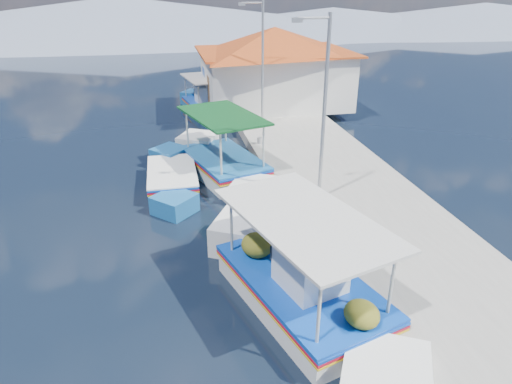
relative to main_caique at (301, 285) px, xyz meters
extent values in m
plane|color=black|center=(-2.56, 2.67, -0.53)|extent=(160.00, 160.00, 0.00)
cube|color=#9D9A93|center=(3.34, 8.67, -0.28)|extent=(5.00, 44.00, 0.50)
cylinder|color=#A5A8AD|center=(1.24, -0.33, 0.12)|extent=(0.20, 0.20, 0.30)
cylinder|color=#A5A8AD|center=(1.24, 4.67, 0.12)|extent=(0.20, 0.20, 0.30)
cylinder|color=#A5A8AD|center=(1.24, 10.67, 0.12)|extent=(0.20, 0.20, 0.30)
cylinder|color=#A5A8AD|center=(1.24, 16.67, 0.12)|extent=(0.20, 0.20, 0.30)
cube|color=white|center=(-0.03, -0.08, -0.30)|extent=(3.58, 5.11, 1.01)
cube|color=white|center=(0.86, 2.85, -0.17)|extent=(2.29, 2.29, 1.12)
cube|color=#0D40AA|center=(-0.03, -0.08, 0.17)|extent=(3.69, 5.26, 0.06)
cube|color=#B20F24|center=(-0.03, -0.08, 0.09)|extent=(3.69, 5.26, 0.05)
cube|color=yellow|center=(-0.03, -0.08, 0.01)|extent=(3.69, 5.26, 0.04)
cube|color=#0D40AA|center=(-0.03, -0.08, 0.25)|extent=(3.70, 5.22, 0.05)
cube|color=brown|center=(-0.03, -0.08, 0.21)|extent=(3.37, 4.96, 0.05)
cube|color=white|center=(-0.12, -0.39, 0.80)|extent=(1.63, 1.70, 1.17)
cube|color=silver|center=(-0.12, -0.39, 1.41)|extent=(1.78, 1.83, 0.06)
cylinder|color=beige|center=(-0.37, 2.05, 1.07)|extent=(0.07, 0.07, 1.71)
cylinder|color=beige|center=(1.43, 1.51, 1.07)|extent=(0.07, 0.07, 1.71)
cylinder|color=beige|center=(-1.48, -1.67, 1.07)|extent=(0.07, 0.07, 1.71)
cylinder|color=beige|center=(0.31, -2.21, 1.07)|extent=(0.07, 0.07, 1.71)
cube|color=silver|center=(-0.03, -0.08, 1.92)|extent=(3.69, 5.14, 0.07)
ellipsoid|color=#485115|center=(0.00, 1.47, 0.52)|extent=(0.81, 0.89, 0.61)
ellipsoid|color=#485115|center=(0.86, 1.77, 0.47)|extent=(0.68, 0.75, 0.51)
ellipsoid|color=#485115|center=(-0.37, -1.98, 0.49)|extent=(0.73, 0.80, 0.54)
sphere|color=#DA3B06|center=(1.18, 0.23, 1.01)|extent=(0.43, 0.43, 0.43)
cube|color=white|center=(-0.70, 8.52, -0.29)|extent=(3.27, 4.55, 1.05)
cube|color=white|center=(0.08, 11.16, -0.16)|extent=(2.15, 2.15, 1.16)
cube|color=white|center=(-1.45, 5.96, -0.29)|extent=(2.09, 2.09, 0.99)
cube|color=#0D40AA|center=(-0.70, 8.52, 0.20)|extent=(3.37, 4.69, 0.07)
cube|color=#B20F24|center=(-0.70, 8.52, 0.11)|extent=(3.37, 4.69, 0.06)
cube|color=yellow|center=(-0.70, 8.52, 0.03)|extent=(3.37, 4.69, 0.04)
cube|color=#1A5D9C|center=(-0.70, 8.52, 0.27)|extent=(3.38, 4.66, 0.06)
cube|color=brown|center=(-0.70, 8.52, 0.24)|extent=(3.08, 4.43, 0.06)
cylinder|color=beige|center=(-1.06, 10.42, 1.12)|extent=(0.08, 0.08, 1.76)
cylinder|color=beige|center=(0.63, 9.92, 1.12)|extent=(0.08, 0.08, 1.76)
cylinder|color=beige|center=(-2.03, 7.12, 1.12)|extent=(0.08, 0.08, 1.76)
cylinder|color=beige|center=(-0.34, 6.62, 1.12)|extent=(0.08, 0.08, 1.76)
cube|color=#0D421B|center=(-0.70, 8.52, 2.00)|extent=(3.38, 4.58, 0.08)
cube|color=#1A5D9C|center=(-2.83, 7.72, -0.32)|extent=(1.78, 3.34, 0.93)
cube|color=#1A5D9C|center=(-2.85, 9.95, -0.20)|extent=(1.79, 1.79, 1.02)
cube|color=#1A5D9C|center=(-2.82, 5.57, -0.32)|extent=(1.74, 1.74, 0.88)
cube|color=#0D40AA|center=(-2.83, 7.72, 0.11)|extent=(1.84, 3.44, 0.06)
cube|color=#B20F24|center=(-2.83, 7.72, 0.03)|extent=(1.84, 3.44, 0.05)
cube|color=yellow|center=(-2.83, 7.72, -0.03)|extent=(1.84, 3.44, 0.04)
cube|color=white|center=(-2.83, 7.72, 0.18)|extent=(1.85, 3.41, 0.05)
cube|color=brown|center=(-2.83, 7.72, 0.15)|extent=(1.64, 3.27, 0.05)
cube|color=#1A5D9C|center=(-0.45, 18.54, -0.34)|extent=(2.46, 3.84, 0.84)
cube|color=#1A5D9C|center=(-0.03, 20.88, -0.23)|extent=(1.86, 1.86, 0.93)
cube|color=#1A5D9C|center=(-0.86, 16.28, -0.34)|extent=(1.81, 1.81, 0.80)
cube|color=#0D40AA|center=(-0.45, 18.54, 0.05)|extent=(2.53, 3.95, 0.05)
cube|color=#B20F24|center=(-0.45, 18.54, -0.02)|extent=(2.53, 3.95, 0.04)
cube|color=yellow|center=(-0.45, 18.54, -0.08)|extent=(2.53, 3.95, 0.04)
cube|color=#0D40AA|center=(-0.45, 18.54, 0.11)|extent=(2.54, 3.92, 0.04)
cube|color=brown|center=(-0.45, 18.54, 0.09)|extent=(2.30, 3.74, 0.04)
cube|color=white|center=(-0.50, 18.28, 0.57)|extent=(1.21, 1.31, 0.97)
cube|color=silver|center=(-0.50, 18.28, 1.08)|extent=(1.32, 1.42, 0.05)
cylinder|color=beige|center=(-0.92, 20.15, 0.79)|extent=(0.06, 0.06, 1.42)
cylinder|color=beige|center=(0.55, 19.89, 0.79)|extent=(0.06, 0.06, 1.42)
cylinder|color=beige|center=(-1.44, 17.20, 0.79)|extent=(0.06, 0.06, 1.42)
cylinder|color=beige|center=(0.02, 16.94, 0.79)|extent=(0.06, 0.06, 1.42)
cube|color=silver|center=(-0.45, 18.54, 1.50)|extent=(2.55, 3.85, 0.06)
cube|color=silver|center=(3.64, 17.67, 1.47)|extent=(8.00, 6.00, 3.00)
cube|color=#A64617|center=(3.64, 17.67, 3.02)|extent=(8.64, 6.48, 0.10)
pyramid|color=#A64617|center=(3.64, 17.67, 3.67)|extent=(10.49, 10.49, 1.40)
cube|color=brown|center=(-0.34, 16.67, 0.97)|extent=(0.06, 1.00, 2.00)
cube|color=#0D40AA|center=(-0.34, 19.17, 1.57)|extent=(0.06, 1.20, 0.90)
cylinder|color=#A5A8AD|center=(2.04, 4.67, 2.97)|extent=(0.12, 0.12, 6.00)
cylinder|color=#A5A8AD|center=(1.54, 4.67, 5.82)|extent=(1.00, 0.08, 0.08)
cube|color=#A5A8AD|center=(1.04, 4.67, 5.77)|extent=(0.30, 0.14, 0.14)
cylinder|color=#A5A8AD|center=(2.04, 13.67, 2.97)|extent=(0.12, 0.12, 6.00)
cylinder|color=#A5A8AD|center=(1.54, 13.67, 5.82)|extent=(1.00, 0.08, 0.08)
cube|color=#A5A8AD|center=(1.04, 13.67, 5.77)|extent=(0.30, 0.14, 0.14)
cone|color=slate|center=(-7.56, 58.67, 1.92)|extent=(96.00, 96.00, 5.50)
cone|color=slate|center=(22.44, 58.67, 1.07)|extent=(76.80, 76.80, 3.80)
cone|color=slate|center=(47.44, 58.67, 1.27)|extent=(89.60, 89.60, 4.20)
camera|label=1|loc=(-3.00, -8.86, 6.88)|focal=32.23mm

